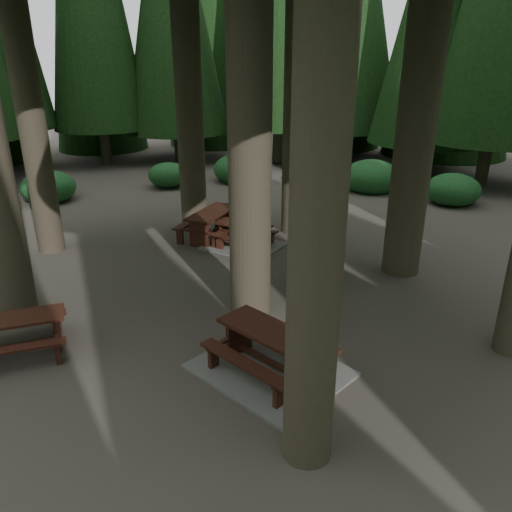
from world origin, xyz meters
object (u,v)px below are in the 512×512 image
Objects in this scene: picnic_table_a at (270,357)px; picnic_table_b at (212,221)px; picnic_table_e at (15,330)px; picnic_table_c at (244,239)px.

picnic_table_b reaches higher than picnic_table_a.
picnic_table_a is 6.90m from picnic_table_b.
picnic_table_e is at bearing -143.00° from picnic_table_a.
picnic_table_e is (1.51, -6.69, -0.07)m from picnic_table_b.
picnic_table_c is 1.05× the size of picnic_table_e.
picnic_table_b reaches higher than picnic_table_e.
picnic_table_b is 1.22m from picnic_table_c.
picnic_table_b is 1.06× the size of picnic_table_e.
picnic_table_b is (-5.40, 4.28, 0.27)m from picnic_table_a.
picnic_table_a is 1.13× the size of picnic_table_b.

